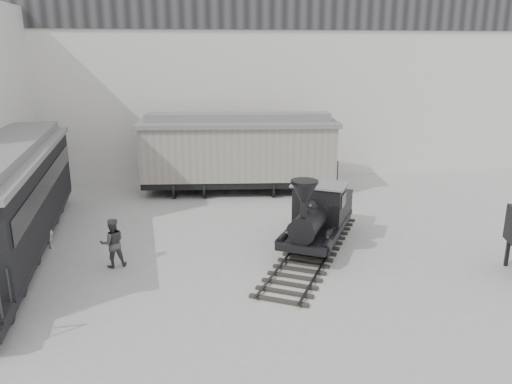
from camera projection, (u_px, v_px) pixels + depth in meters
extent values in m
plane|color=#9E9E9B|center=(307.00, 289.00, 15.12)|extent=(90.00, 90.00, 0.00)
cube|color=silver|center=(244.00, 77.00, 27.87)|extent=(34.00, 2.40, 11.00)
cube|color=black|center=(312.00, 251.00, 17.80)|extent=(5.53, 8.06, 0.14)
cube|color=#2D2D30|center=(294.00, 247.00, 18.01)|extent=(4.02, 7.24, 0.05)
cube|color=#2D2D30|center=(330.00, 252.00, 17.58)|extent=(4.02, 7.24, 0.05)
cylinder|color=black|center=(290.00, 238.00, 17.48)|extent=(0.57, 0.91, 0.98)
cylinder|color=black|center=(329.00, 243.00, 17.01)|extent=(0.57, 0.91, 0.98)
cylinder|color=black|center=(299.00, 227.00, 18.53)|extent=(0.57, 0.91, 0.98)
cylinder|color=black|center=(336.00, 232.00, 18.06)|extent=(0.57, 0.91, 0.98)
cube|color=black|center=(313.00, 232.00, 17.74)|extent=(3.12, 3.68, 0.25)
cylinder|color=black|center=(309.00, 222.00, 17.02)|extent=(1.77, 2.23, 0.89)
cylinder|color=black|center=(304.00, 209.00, 16.10)|extent=(0.32, 0.32, 0.54)
cone|color=black|center=(304.00, 192.00, 15.94)|extent=(1.16, 1.16, 0.63)
sphere|color=black|center=(312.00, 207.00, 17.22)|extent=(0.46, 0.46, 0.46)
cube|color=black|center=(319.00, 204.00, 18.24)|extent=(2.11, 1.90, 1.38)
cube|color=slate|center=(320.00, 184.00, 18.04)|extent=(2.35, 2.14, 0.07)
cube|color=black|center=(328.00, 204.00, 19.83)|extent=(2.27, 2.34, 0.80)
cylinder|color=black|center=(191.00, 184.00, 25.29)|extent=(2.18, 1.06, 0.84)
cylinder|color=black|center=(286.00, 183.00, 25.49)|extent=(2.18, 1.06, 0.84)
cube|color=black|center=(239.00, 180.00, 25.33)|extent=(9.67, 3.60, 0.31)
cube|color=gray|center=(238.00, 151.00, 24.93)|extent=(9.68, 3.70, 2.62)
cube|color=slate|center=(238.00, 123.00, 24.54)|extent=(10.03, 4.05, 0.21)
cube|color=slate|center=(238.00, 117.00, 24.46)|extent=(9.11, 2.20, 0.38)
cylinder|color=black|center=(32.00, 210.00, 21.20)|extent=(2.18, 0.98, 0.81)
cube|color=black|center=(9.00, 240.00, 17.34)|extent=(3.65, 13.50, 0.29)
cube|color=black|center=(7.00, 195.00, 17.49)|extent=(3.61, 11.77, 2.61)
cube|color=black|center=(47.00, 182.00, 17.68)|extent=(0.89, 10.79, 0.72)
cube|color=slate|center=(1.00, 156.00, 17.10)|extent=(3.83, 12.17, 0.19)
imported|color=beige|center=(44.00, 227.00, 17.88)|extent=(0.74, 0.67, 1.70)
imported|color=#444444|center=(113.00, 243.00, 16.46)|extent=(0.95, 0.82, 1.68)
cube|color=black|center=(507.00, 252.00, 16.59)|extent=(0.13, 0.13, 0.98)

